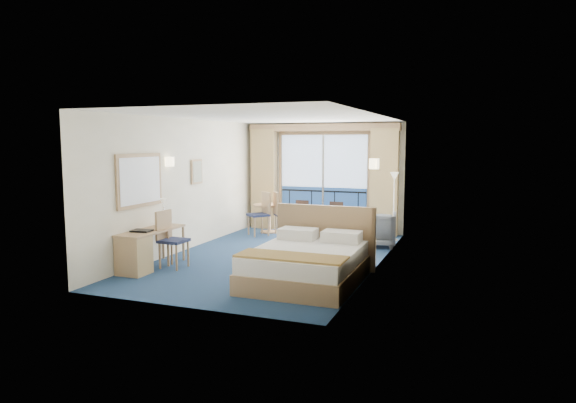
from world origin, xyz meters
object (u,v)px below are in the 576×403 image
at_px(desk_chair, 169,236).
at_px(table_chair_b, 262,211).
at_px(round_table, 269,211).
at_px(desk, 138,251).
at_px(nightstand, 363,253).
at_px(armchair, 377,229).
at_px(bed, 307,263).
at_px(floor_lamp, 394,189).
at_px(table_chair_a, 281,211).

bearing_deg(desk_chair, table_chair_b, -1.87).
bearing_deg(round_table, desk, -97.34).
height_order(nightstand, armchair, armchair).
distance_m(bed, round_table, 4.61).
distance_m(floor_lamp, table_chair_a, 2.71).
bearing_deg(round_table, desk_chair, -94.09).
height_order(bed, nightstand, bed).
relative_size(desk, table_chair_b, 1.41).
height_order(desk_chair, table_chair_b, table_chair_b).
height_order(desk_chair, round_table, desk_chair).
bearing_deg(bed, nightstand, 63.86).
xyz_separation_m(nightstand, desk_chair, (-3.23, -1.19, 0.31)).
distance_m(desk, desk_chair, 0.63).
bearing_deg(desk, bed, 8.94).
relative_size(floor_lamp, desk, 1.06).
xyz_separation_m(bed, armchair, (0.48, 3.26, 0.05)).
distance_m(desk, table_chair_a, 4.30).
bearing_deg(table_chair_b, bed, -15.20).
bearing_deg(desk, round_table, 82.66).
bearing_deg(table_chair_b, armchair, 35.23).
height_order(nightstand, desk, desk).
xyz_separation_m(bed, desk, (-2.90, -0.46, 0.06)).
relative_size(armchair, desk_chair, 0.80).
height_order(floor_lamp, table_chair_a, floor_lamp).
xyz_separation_m(nightstand, table_chair_b, (-2.97, 2.31, 0.32)).
distance_m(desk_chair, round_table, 3.92).
xyz_separation_m(bed, round_table, (-2.33, 3.97, 0.21)).
xyz_separation_m(bed, nightstand, (0.62, 1.26, -0.05)).
relative_size(nightstand, table_chair_b, 0.51).
xyz_separation_m(table_chair_a, table_chair_b, (-0.43, -0.16, -0.01)).
bearing_deg(bed, round_table, 120.42).
bearing_deg(bed, armchair, 81.54).
xyz_separation_m(armchair, table_chair_a, (-2.41, 0.47, 0.22)).
xyz_separation_m(round_table, table_chair_a, (0.41, -0.25, 0.06)).
distance_m(bed, armchair, 3.30).
relative_size(desk_chair, round_table, 1.31).
height_order(bed, table_chair_a, bed).
height_order(bed, desk, bed).
bearing_deg(bed, desk, -171.06).
bearing_deg(table_chair_b, round_table, 128.49).
relative_size(bed, desk, 1.45).
bearing_deg(floor_lamp, bed, -100.11).
height_order(armchair, desk, armchair).
xyz_separation_m(armchair, desk, (-3.39, -3.72, 0.01)).
relative_size(desk, table_chair_a, 1.40).
bearing_deg(floor_lamp, desk_chair, -130.25).
bearing_deg(floor_lamp, armchair, -107.22).
height_order(floor_lamp, table_chair_b, floor_lamp).
distance_m(armchair, desk_chair, 4.45).
xyz_separation_m(floor_lamp, round_table, (-3.04, -0.02, -0.65)).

